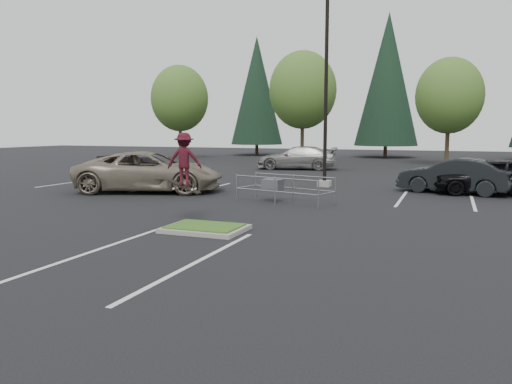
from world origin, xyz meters
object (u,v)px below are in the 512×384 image
(decid_c, at_px, (449,98))
(car_far_silver, at_px, (298,158))
(skateboarder, at_px, (184,159))
(car_r_charc, at_px, (454,176))
(decid_a, at_px, (180,100))
(conif_b, at_px, (387,80))
(car_l_black, at_px, (145,171))
(cart_corral, at_px, (275,185))
(decid_b, at_px, (303,93))
(car_r_black, at_px, (492,176))
(light_pole, at_px, (326,94))
(conif_a, at_px, (257,91))
(car_l_tan, at_px, (148,172))

(decid_c, bearing_deg, car_far_silver, -141.51)
(skateboarder, xyz_separation_m, car_r_charc, (7.70, 10.50, -1.14))
(skateboarder, bearing_deg, decid_a, -77.99)
(conif_b, bearing_deg, car_l_black, -104.25)
(cart_corral, height_order, car_r_charc, car_r_charc)
(decid_b, bearing_deg, car_r_black, -53.64)
(light_pole, bearing_deg, conif_b, 91.01)
(decid_a, xyz_separation_m, car_r_black, (26.01, -18.53, -4.77))
(car_far_silver, bearing_deg, conif_a, -160.94)
(decid_b, height_order, car_r_charc, decid_b)
(conif_a, height_order, car_l_black, conif_a)
(car_far_silver, bearing_deg, decid_c, 118.16)
(conif_b, distance_m, cart_corral, 35.18)
(decid_b, xyz_separation_m, conif_a, (-7.99, 9.47, 1.05))
(decid_c, bearing_deg, car_r_black, -83.75)
(skateboarder, relative_size, car_far_silver, 0.33)
(decid_a, distance_m, cart_corral, 30.37)
(decid_c, xyz_separation_m, car_l_tan, (-12.49, -22.83, -4.34))
(conif_b, bearing_deg, decid_b, -121.09)
(cart_corral, bearing_deg, car_r_black, 48.89)
(cart_corral, bearing_deg, light_pole, 99.68)
(conif_a, xyz_separation_m, car_r_black, (22.00, -28.50, -6.28))
(car_l_tan, bearing_deg, car_l_black, 18.33)
(decid_b, bearing_deg, decid_c, -3.34)
(decid_b, bearing_deg, decid_a, -177.61)
(decid_b, height_order, car_l_tan, decid_b)
(decid_a, distance_m, car_l_black, 23.80)
(light_pole, bearing_deg, decid_c, 72.89)
(conif_a, height_order, conif_b, conif_b)
(car_r_charc, bearing_deg, cart_corral, -37.64)
(decid_a, xyz_separation_m, cart_corral, (17.98, -23.97, -4.92))
(skateboarder, height_order, car_r_black, skateboarder)
(decid_b, distance_m, car_l_black, 22.27)
(cart_corral, bearing_deg, decid_a, 141.63)
(decid_c, distance_m, cart_corral, 24.95)
(conif_b, bearing_deg, car_r_black, -74.58)
(conif_b, height_order, car_far_silver, conif_b)
(skateboarder, height_order, car_l_black, skateboarder)
(decid_b, xyz_separation_m, cart_corral, (5.98, -24.47, -5.38))
(light_pole, bearing_deg, car_r_charc, -4.76)
(conif_b, bearing_deg, conif_a, -177.95)
(car_far_silver, bearing_deg, conif_b, 157.88)
(car_l_black, bearing_deg, skateboarder, -128.28)
(car_r_charc, bearing_deg, decid_c, -165.86)
(cart_corral, bearing_deg, conif_a, 127.14)
(decid_a, relative_size, car_r_black, 1.86)
(cart_corral, relative_size, car_r_charc, 0.83)
(car_l_black, bearing_deg, decid_c, -22.55)
(conif_a, xyz_separation_m, cart_corral, (13.97, -33.94, -6.43))
(conif_a, bearing_deg, decid_b, -49.83)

